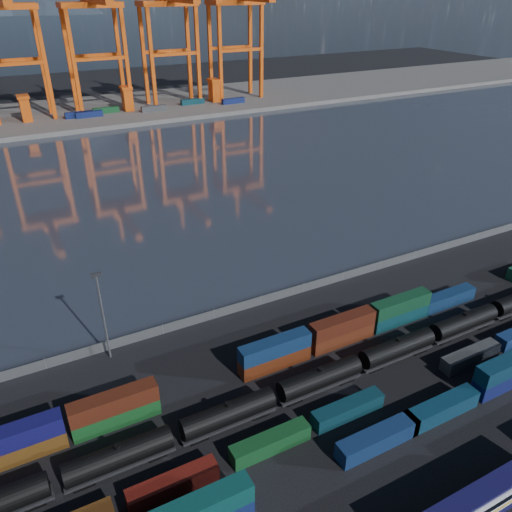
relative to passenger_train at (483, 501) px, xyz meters
name	(u,v)px	position (x,y,z in m)	size (l,w,h in m)	color
ground	(347,396)	(-2.17, 23.08, -2.45)	(700.00, 700.00, 0.00)	black
harbor_water	(146,183)	(-2.17, 128.08, -2.44)	(700.00, 700.00, 0.00)	#2A313D
far_quay	(82,113)	(-2.17, 233.08, -1.45)	(700.00, 70.00, 2.00)	#514F4C
passenger_train	(483,501)	(0.00, 0.00, 0.00)	(75.04, 2.85, 4.88)	silver
container_row_south	(333,457)	(-11.75, 13.52, -0.29)	(141.37, 2.58, 5.50)	#3B3D3F
container_row_mid	(369,399)	(-0.59, 19.84, -0.97)	(140.54, 2.35, 5.00)	#3A3D3F
container_row_north	(227,372)	(-17.26, 34.15, -0.02)	(141.39, 2.54, 5.40)	navy
tanker_string	(360,363)	(2.58, 26.21, -0.23)	(122.92, 3.10, 4.43)	black
waterfront_fence	(261,300)	(-2.17, 51.08, -1.45)	(160.12, 0.12, 2.20)	#595B5E
yard_light_mast	(102,312)	(-32.17, 49.08, 6.84)	(1.60, 0.40, 16.60)	slate
gantry_cranes	(51,20)	(-9.67, 226.27, 39.52)	(201.33, 50.56, 68.47)	#EC5510
quay_containers	(62,117)	(-13.16, 218.54, 0.85)	(172.58, 10.99, 2.60)	navy
straddle_carriers	(78,103)	(-4.67, 223.08, 5.37)	(140.00, 7.00, 11.10)	#EC5510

